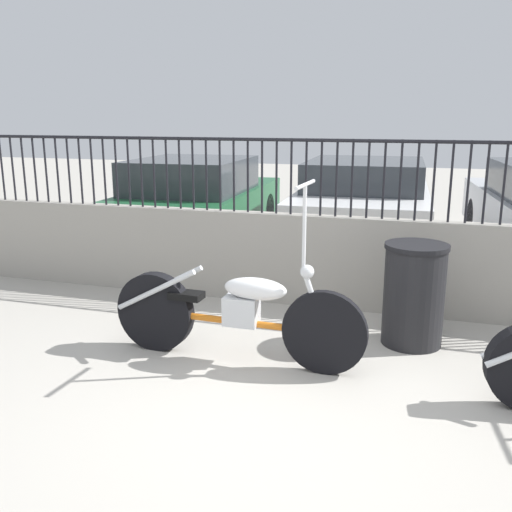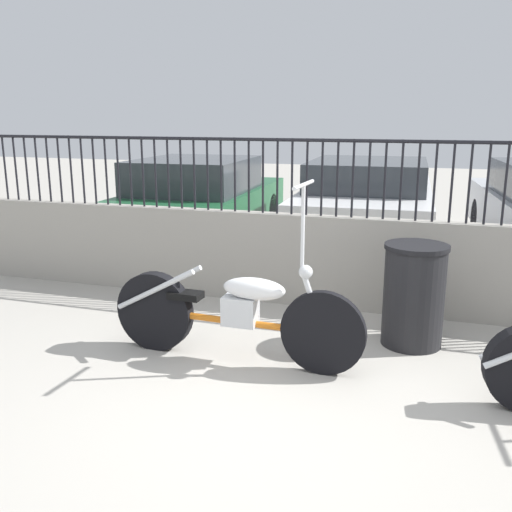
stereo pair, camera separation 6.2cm
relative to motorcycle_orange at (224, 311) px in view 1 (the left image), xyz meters
The scene contains 7 objects.
ground_plane 1.07m from the motorcycle_orange, 49.72° to the right, with size 40.00×40.00×0.00m, color #ADA89E.
low_wall 1.74m from the motorcycle_orange, 68.40° to the left, with size 8.69×0.18×0.98m.
fence_railing 2.04m from the motorcycle_orange, 68.40° to the left, with size 8.69×0.04×0.79m.
motorcycle_orange is the anchor object (origin of this frame).
trash_bin 1.69m from the motorcycle_orange, 28.31° to the left, with size 0.55×0.55×0.91m.
car_green 4.58m from the motorcycle_orange, 115.74° to the left, with size 1.98×4.28×1.34m.
car_white 4.60m from the motorcycle_orange, 82.29° to the left, with size 2.01×4.39×1.35m.
Camera 1 is at (0.92, -3.43, 1.99)m, focal length 40.00 mm.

